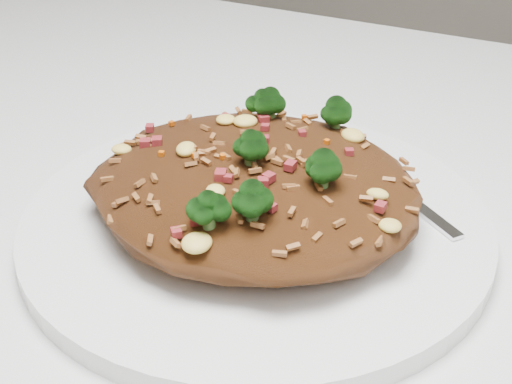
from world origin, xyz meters
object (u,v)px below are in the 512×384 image
Objects in this scene: plate at (256,222)px; fried_rice at (257,174)px; dining_table at (286,316)px; fork at (386,182)px.

plate is 1.43× the size of fried_rice.
dining_table is at bearing 70.74° from plate.
fried_rice is 1.48× the size of fork.
fork reaches higher than dining_table.
dining_table is 4.09× the size of plate.
fried_rice is at bearing 43.57° from plate.
fork is (0.05, 0.04, 0.11)m from dining_table.
dining_table is 0.14m from fried_rice.
plate is 2.11× the size of fork.
dining_table is 5.83× the size of fried_rice.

